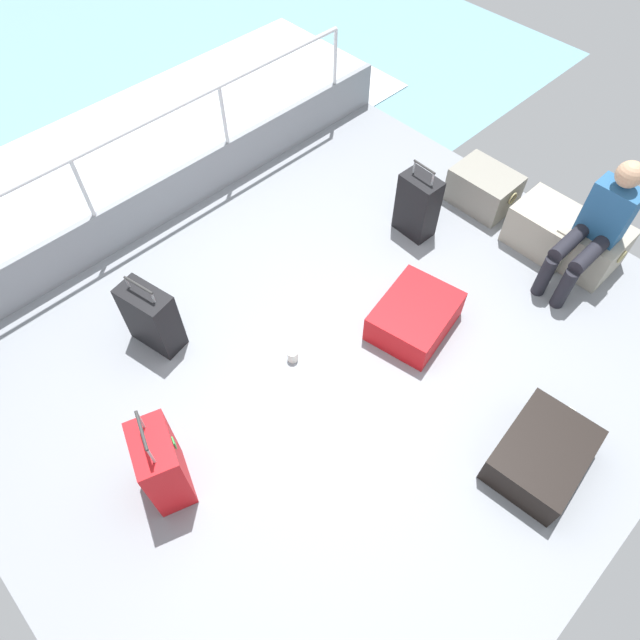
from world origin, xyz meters
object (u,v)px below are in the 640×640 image
object	(u,v)px
cargo_crate_0	(483,188)
suitcase_2	(542,455)
cargo_crate_1	(547,228)
paper_cup	(293,356)
suitcase_4	(415,316)
passenger_seated	(597,225)
cargo_crate_2	(590,247)
suitcase_3	(152,318)
suitcase_1	(162,465)
suitcase_0	(417,206)

from	to	relation	value
cargo_crate_0	suitcase_2	world-z (taller)	cargo_crate_0
cargo_crate_1	paper_cup	size ratio (longest dim) A/B	6.14
suitcase_2	suitcase_4	size ratio (longest dim) A/B	0.99
passenger_seated	paper_cup	world-z (taller)	passenger_seated
cargo_crate_1	cargo_crate_2	xyz separation A→B (m)	(0.39, 0.05, 0.01)
cargo_crate_0	suitcase_2	bearing A→B (deg)	-44.97
cargo_crate_0	cargo_crate_2	world-z (taller)	cargo_crate_2
suitcase_3	paper_cup	bearing A→B (deg)	35.84
cargo_crate_1	suitcase_3	world-z (taller)	suitcase_3
cargo_crate_1	suitcase_2	size ratio (longest dim) A/B	0.82
cargo_crate_0	suitcase_3	xyz separation A→B (m)	(-0.80, -3.08, 0.11)
cargo_crate_0	suitcase_4	world-z (taller)	cargo_crate_0
cargo_crate_0	suitcase_1	bearing A→B (deg)	-86.47
cargo_crate_0	cargo_crate_1	world-z (taller)	cargo_crate_1
cargo_crate_1	suitcase_2	world-z (taller)	cargo_crate_1
suitcase_4	paper_cup	bearing A→B (deg)	-115.87
cargo_crate_0	suitcase_3	size ratio (longest dim) A/B	0.91
suitcase_3	suitcase_2	bearing A→B (deg)	25.60
passenger_seated	suitcase_2	world-z (taller)	passenger_seated
suitcase_3	paper_cup	distance (m)	1.09
cargo_crate_2	suitcase_4	bearing A→B (deg)	-110.25
suitcase_2	suitcase_4	bearing A→B (deg)	168.71
passenger_seated	suitcase_2	bearing A→B (deg)	-65.85
passenger_seated	suitcase_3	distance (m)	3.48
cargo_crate_2	suitcase_4	world-z (taller)	cargo_crate_2
passenger_seated	suitcase_4	world-z (taller)	passenger_seated
cargo_crate_2	suitcase_2	size ratio (longest dim) A/B	0.70
suitcase_1	suitcase_2	bearing A→B (deg)	49.36
cargo_crate_2	suitcase_1	xyz separation A→B (m)	(-0.85, -3.70, 0.12)
cargo_crate_0	suitcase_0	size ratio (longest dim) A/B	0.84
cargo_crate_2	suitcase_3	size ratio (longest dim) A/B	0.78
passenger_seated	suitcase_3	xyz separation A→B (m)	(-1.88, -2.91, -0.30)
cargo_crate_1	suitcase_0	xyz separation A→B (m)	(-0.89, -0.70, 0.11)
suitcase_1	suitcase_4	world-z (taller)	suitcase_1
cargo_crate_1	suitcase_0	bearing A→B (deg)	-142.11
suitcase_0	suitcase_4	world-z (taller)	suitcase_0
cargo_crate_1	suitcase_0	world-z (taller)	suitcase_0
suitcase_4	suitcase_2	bearing A→B (deg)	-11.29
suitcase_1	suitcase_3	size ratio (longest dim) A/B	1.23
suitcase_2	paper_cup	bearing A→B (deg)	-160.23
suitcase_1	cargo_crate_0	bearing A→B (deg)	93.53
suitcase_3	suitcase_4	world-z (taller)	suitcase_3
suitcase_1	cargo_crate_2	bearing A→B (deg)	77.00
cargo_crate_0	paper_cup	world-z (taller)	cargo_crate_0
suitcase_2	suitcase_3	size ratio (longest dim) A/B	1.12
cargo_crate_1	passenger_seated	xyz separation A→B (m)	(0.39, -0.13, 0.39)
passenger_seated	cargo_crate_2	bearing A→B (deg)	90.00
passenger_seated	cargo_crate_0	bearing A→B (deg)	171.26
suitcase_0	suitcase_2	size ratio (longest dim) A/B	0.96
cargo_crate_2	suitcase_0	distance (m)	1.49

